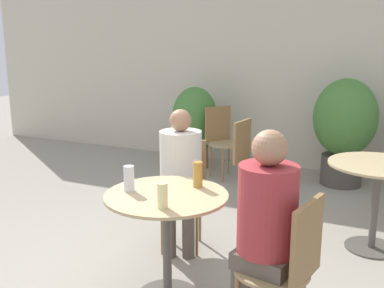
% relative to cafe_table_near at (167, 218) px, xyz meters
% --- Properties ---
extents(storefront_wall, '(10.00, 0.06, 3.00)m').
position_rel_cafe_table_near_xyz_m(storefront_wall, '(-0.20, 3.67, 0.92)').
color(storefront_wall, beige).
rests_on(storefront_wall, ground_plane).
extents(cafe_table_near, '(0.81, 0.81, 0.75)m').
position_rel_cafe_table_near_xyz_m(cafe_table_near, '(0.00, 0.00, 0.00)').
color(cafe_table_near, '#514C47').
rests_on(cafe_table_near, ground_plane).
extents(cafe_table_far, '(0.80, 0.80, 0.75)m').
position_rel_cafe_table_near_xyz_m(cafe_table_far, '(1.22, 1.39, -0.00)').
color(cafe_table_far, '#514C47').
rests_on(cafe_table_far, ground_plane).
extents(bistro_chair_0, '(0.46, 0.44, 0.90)m').
position_rel_cafe_table_near_xyz_m(bistro_chair_0, '(0.85, -0.17, -0.04)').
color(bistro_chair_0, '#997F56').
rests_on(bistro_chair_0, ground_plane).
extents(bistro_chair_1, '(0.46, 0.48, 0.90)m').
position_rel_cafe_table_near_xyz_m(bistro_chair_1, '(-0.28, 0.82, -0.04)').
color(bistro_chair_1, '#997F56').
rests_on(bistro_chair_1, ground_plane).
extents(bistro_chair_2, '(0.45, 0.44, 0.90)m').
position_rel_cafe_table_near_xyz_m(bistro_chair_2, '(-0.06, 2.01, -0.04)').
color(bistro_chair_2, '#997F56').
rests_on(bistro_chair_2, ground_plane).
extents(bistro_chair_4, '(0.50, 0.49, 0.90)m').
position_rel_cafe_table_near_xyz_m(bistro_chair_4, '(-0.69, 2.83, -0.04)').
color(bistro_chair_4, '#997F56').
rests_on(bistro_chair_4, ground_plane).
extents(seated_person_0, '(0.37, 0.34, 1.26)m').
position_rel_cafe_table_near_xyz_m(seated_person_0, '(0.70, -0.14, 0.17)').
color(seated_person_0, brown).
rests_on(seated_person_0, ground_plane).
extents(seated_person_1, '(0.38, 0.40, 1.20)m').
position_rel_cafe_table_near_xyz_m(seated_person_1, '(-0.23, 0.67, 0.13)').
color(seated_person_1, brown).
rests_on(seated_person_1, ground_plane).
extents(beer_glass_0, '(0.07, 0.07, 0.18)m').
position_rel_cafe_table_near_xyz_m(beer_glass_0, '(0.13, 0.22, 0.26)').
color(beer_glass_0, '#B28433').
rests_on(beer_glass_0, cafe_table_near).
extents(beer_glass_1, '(0.07, 0.07, 0.17)m').
position_rel_cafe_table_near_xyz_m(beer_glass_1, '(-0.25, -0.05, 0.26)').
color(beer_glass_1, silver).
rests_on(beer_glass_1, cafe_table_near).
extents(beer_glass_2, '(0.06, 0.06, 0.16)m').
position_rel_cafe_table_near_xyz_m(beer_glass_2, '(0.10, -0.23, 0.25)').
color(beer_glass_2, beige).
rests_on(beer_glass_2, cafe_table_near).
extents(potted_plant_0, '(0.62, 0.62, 1.12)m').
position_rel_cafe_table_near_xyz_m(potted_plant_0, '(-1.18, 3.06, 0.07)').
color(potted_plant_0, '#93664C').
rests_on(potted_plant_0, ground_plane).
extents(potted_plant_1, '(0.75, 0.75, 1.30)m').
position_rel_cafe_table_near_xyz_m(potted_plant_1, '(0.77, 3.11, 0.16)').
color(potted_plant_1, '#47423D').
rests_on(potted_plant_1, ground_plane).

